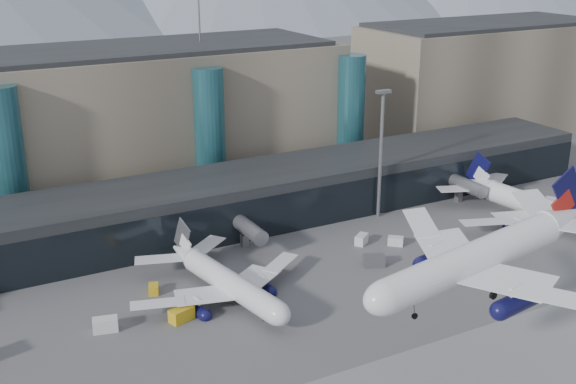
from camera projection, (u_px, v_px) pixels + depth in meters
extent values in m
plane|color=#515154|center=(403.00, 379.00, 91.41)|extent=(900.00, 900.00, 0.00)
cube|color=black|center=(220.00, 202.00, 137.79)|extent=(170.00, 18.00, 10.00)
cube|color=black|center=(239.00, 223.00, 130.75)|extent=(170.00, 0.40, 8.00)
cylinder|color=slate|center=(244.00, 225.00, 128.95)|extent=(2.80, 14.00, 2.80)
cube|color=slate|center=(245.00, 241.00, 129.95)|extent=(1.20, 1.20, 2.40)
cylinder|color=slate|center=(460.00, 183.00, 151.43)|extent=(2.80, 14.00, 2.80)
cube|color=slate|center=(459.00, 196.00, 152.43)|extent=(1.20, 1.20, 2.40)
cube|color=gray|center=(46.00, 130.00, 149.72)|extent=(130.00, 30.00, 30.00)
cube|color=black|center=(37.00, 55.00, 144.55)|extent=(123.50, 28.00, 1.00)
cube|color=gray|center=(483.00, 79.00, 203.69)|extent=(70.00, 30.00, 30.00)
cube|color=black|center=(488.00, 23.00, 198.51)|extent=(66.50, 28.00, 1.00)
cylinder|color=#245B66|center=(8.00, 161.00, 132.30)|extent=(6.40, 6.40, 28.00)
cylinder|color=#245B66|center=(210.00, 135.00, 150.29)|extent=(6.40, 6.40, 28.00)
cylinder|color=#245B66|center=(351.00, 116.00, 166.03)|extent=(6.40, 6.40, 28.00)
cylinder|color=slate|center=(199.00, 9.00, 157.78)|extent=(0.40, 0.40, 16.00)
cylinder|color=slate|center=(381.00, 157.00, 140.49)|extent=(0.70, 0.70, 25.00)
cube|color=slate|center=(383.00, 92.00, 136.22)|extent=(3.00, 1.20, 0.60)
cylinder|color=silver|center=(485.00, 245.00, 80.40)|extent=(23.42, 4.25, 3.87)
ellipsoid|color=silver|center=(402.00, 267.00, 74.99)|extent=(5.48, 3.96, 3.87)
cube|color=silver|center=(554.00, 276.00, 74.53)|extent=(12.40, 17.49, 0.19)
cylinder|color=#0D0D3B|center=(528.00, 288.00, 76.22)|extent=(4.71, 2.20, 2.13)
cube|color=silver|center=(446.00, 223.00, 88.23)|extent=(11.98, 17.55, 0.19)
cylinder|color=#0D0D3B|center=(447.00, 246.00, 86.63)|extent=(4.71, 2.20, 2.13)
cube|color=silver|center=(547.00, 206.00, 91.06)|extent=(6.92, 9.24, 0.15)
cube|color=#AA1B14|center=(576.00, 205.00, 86.33)|extent=(3.87, 0.33, 3.72)
cylinder|color=slate|center=(426.00, 281.00, 77.45)|extent=(0.16, 0.16, 3.10)
cylinder|color=black|center=(426.00, 293.00, 77.90)|extent=(0.69, 0.26, 0.69)
cylinder|color=black|center=(503.00, 282.00, 80.25)|extent=(0.89, 0.36, 0.88)
cylinder|color=black|center=(474.00, 267.00, 84.06)|extent=(0.89, 0.36, 0.88)
cylinder|color=silver|center=(224.00, 273.00, 110.82)|extent=(7.36, 22.41, 3.66)
ellipsoid|color=silver|center=(267.00, 300.00, 102.64)|extent=(4.48, 5.68, 3.66)
cone|color=silver|center=(178.00, 243.00, 121.28)|extent=(4.68, 6.85, 3.66)
cube|color=silver|center=(260.00, 260.00, 116.80)|extent=(16.04, 13.41, 0.18)
cylinder|color=#0D0D3B|center=(255.00, 276.00, 115.39)|extent=(2.74, 4.70, 2.02)
cube|color=silver|center=(200.00, 236.00, 123.80)|extent=(8.43, 7.53, 0.15)
cube|color=silver|center=(174.00, 288.00, 107.59)|extent=(16.65, 9.33, 0.18)
cylinder|color=#0D0D3B|center=(190.00, 298.00, 108.38)|extent=(2.74, 4.70, 2.02)
cube|color=silver|center=(154.00, 249.00, 118.64)|extent=(8.79, 5.57, 0.15)
cube|color=slate|center=(176.00, 226.00, 120.54)|extent=(1.14, 5.43, 6.45)
cube|color=silver|center=(179.00, 234.00, 120.20)|extent=(0.87, 3.65, 3.53)
cylinder|color=slate|center=(254.00, 306.00, 105.89)|extent=(0.15, 0.15, 2.93)
cylinder|color=black|center=(254.00, 314.00, 106.32)|extent=(0.34, 0.68, 0.65)
cylinder|color=black|center=(233.00, 288.00, 114.03)|extent=(0.46, 0.88, 0.84)
cylinder|color=black|center=(210.00, 296.00, 111.47)|extent=(0.46, 0.88, 0.84)
cylinder|color=silver|center=(535.00, 199.00, 140.22)|extent=(6.92, 26.06, 4.27)
cone|color=silver|center=(470.00, 176.00, 153.02)|extent=(5.01, 7.76, 4.27)
cube|color=silver|center=(556.00, 191.00, 146.79)|extent=(18.99, 14.83, 0.21)
cylinder|color=#0D0D3B|center=(554.00, 205.00, 145.20)|extent=(2.87, 5.37, 2.35)
cube|color=silver|center=(487.00, 171.00, 155.69)|extent=(9.99, 8.39, 0.17)
cube|color=silver|center=(496.00, 209.00, 136.98)|extent=(19.43, 11.91, 0.21)
cylinder|color=#0D0D3B|center=(508.00, 220.00, 137.74)|extent=(2.87, 5.37, 2.35)
cube|color=silver|center=(453.00, 180.00, 150.20)|extent=(10.25, 7.00, 0.17)
cube|color=#0D0D3B|center=(470.00, 160.00, 152.16)|extent=(0.92, 6.37, 7.51)
cube|color=silver|center=(474.00, 167.00, 151.73)|extent=(0.74, 4.27, 4.11)
cylinder|color=slate|center=(574.00, 227.00, 134.14)|extent=(0.17, 0.17, 3.41)
cylinder|color=black|center=(573.00, 234.00, 134.64)|extent=(0.35, 0.78, 0.76)
cylinder|color=black|center=(536.00, 215.00, 143.87)|extent=(0.48, 1.01, 0.97)
cylinder|color=black|center=(519.00, 221.00, 141.14)|extent=(0.48, 1.01, 0.97)
cube|color=silver|center=(105.00, 325.00, 102.24)|extent=(3.85, 2.71, 1.96)
cube|color=gold|center=(154.00, 289.00, 113.18)|extent=(2.24, 2.81, 1.41)
cube|color=#46464B|center=(374.00, 261.00, 122.45)|extent=(4.06, 3.15, 2.00)
cube|color=silver|center=(362.00, 239.00, 131.37)|extent=(3.43, 3.12, 1.75)
cube|color=gold|center=(521.00, 215.00, 143.38)|extent=(2.81, 1.67, 1.56)
cube|color=silver|center=(396.00, 241.00, 130.83)|extent=(3.12, 3.02, 1.60)
cube|color=gold|center=(182.00, 314.00, 105.01)|extent=(4.00, 2.94, 1.98)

